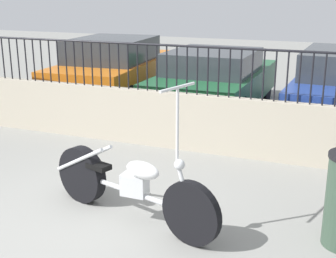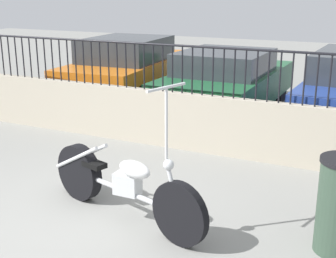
{
  "view_description": "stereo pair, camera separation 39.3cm",
  "coord_description": "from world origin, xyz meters",
  "views": [
    {
      "loc": [
        2.65,
        -3.77,
        2.47
      ],
      "look_at": [
        0.44,
        1.71,
        0.7
      ],
      "focal_mm": 50.0,
      "sensor_mm": 36.0,
      "label": 1
    },
    {
      "loc": [
        3.01,
        -3.61,
        2.47
      ],
      "look_at": [
        0.44,
        1.71,
        0.7
      ],
      "focal_mm": 50.0,
      "sensor_mm": 36.0,
      "label": 2
    }
  ],
  "objects": [
    {
      "name": "fence_railing",
      "position": [
        -0.0,
        2.95,
        1.4
      ],
      "size": [
        8.4,
        0.04,
        0.75
      ],
      "color": "black",
      "rests_on": "low_wall"
    },
    {
      "name": "low_wall",
      "position": [
        0.0,
        2.95,
        0.45
      ],
      "size": [
        8.4,
        0.18,
        0.91
      ],
      "color": "#B2A893",
      "rests_on": "ground_plane"
    },
    {
      "name": "motorcycle_silver",
      "position": [
        0.39,
        0.48,
        0.4
      ],
      "size": [
        2.25,
        0.85,
        1.61
      ],
      "rotation": [
        0.0,
        0.0,
        -0.29
      ],
      "color": "black",
      "rests_on": "ground_plane"
    },
    {
      "name": "car_green",
      "position": [
        -0.04,
        5.45,
        0.66
      ],
      "size": [
        1.83,
        4.0,
        1.29
      ],
      "rotation": [
        0.0,
        0.0,
        1.57
      ],
      "color": "black",
      "rests_on": "ground_plane"
    },
    {
      "name": "car_orange",
      "position": [
        -2.41,
        5.57,
        0.72
      ],
      "size": [
        2.01,
        4.19,
        1.44
      ],
      "rotation": [
        0.0,
        0.0,
        1.64
      ],
      "color": "black",
      "rests_on": "ground_plane"
    },
    {
      "name": "ground_plane",
      "position": [
        0.0,
        0.0,
        0.0
      ],
      "size": [
        40.0,
        40.0,
        0.0
      ],
      "primitive_type": "plane",
      "color": "gray"
    }
  ]
}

